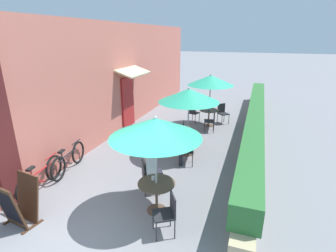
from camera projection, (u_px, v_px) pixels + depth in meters
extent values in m
plane|color=gray|center=(86.00, 246.00, 4.89)|extent=(120.00, 120.00, 0.00)
cube|color=#C66B5B|center=(131.00, 75.00, 11.35)|extent=(0.24, 14.26, 4.20)
cube|color=maroon|center=(128.00, 102.00, 11.01)|extent=(0.08, 0.96, 2.10)
cube|color=beige|center=(133.00, 71.00, 10.49)|extent=(0.78, 1.80, 0.30)
cube|color=tan|center=(254.00, 130.00, 10.24)|extent=(0.44, 13.26, 0.45)
cube|color=#2D6B33|center=(255.00, 117.00, 10.08)|extent=(0.60, 12.60, 0.56)
cylinder|color=brown|center=(157.00, 210.00, 5.89)|extent=(0.44, 0.44, 0.02)
cylinder|color=brown|center=(157.00, 197.00, 5.78)|extent=(0.06, 0.06, 0.69)
cylinder|color=brown|center=(156.00, 183.00, 5.66)|extent=(0.81, 0.81, 0.02)
cylinder|color=#B7B7BC|center=(156.00, 168.00, 5.54)|extent=(0.04, 0.04, 2.13)
cone|color=#2DAD84|center=(155.00, 128.00, 5.24)|extent=(1.90, 1.90, 0.41)
sphere|color=#B7B7BC|center=(155.00, 117.00, 5.17)|extent=(0.07, 0.07, 0.07)
cube|color=#232328|center=(164.00, 215.00, 5.06)|extent=(0.55, 0.55, 0.04)
cube|color=#232328|center=(173.00, 204.00, 5.03)|extent=(0.23, 0.34, 0.42)
cylinder|color=#232328|center=(153.00, 220.00, 5.26)|extent=(0.02, 0.02, 0.45)
cylinder|color=#232328|center=(156.00, 232.00, 4.93)|extent=(0.02, 0.02, 0.45)
cylinder|color=#232328|center=(170.00, 217.00, 5.33)|extent=(0.02, 0.02, 0.45)
cylinder|color=#232328|center=(175.00, 229.00, 5.00)|extent=(0.02, 0.02, 0.45)
cube|color=#232328|center=(151.00, 176.00, 6.43)|extent=(0.55, 0.55, 0.04)
cube|color=#232328|center=(143.00, 169.00, 6.32)|extent=(0.23, 0.34, 0.42)
cylinder|color=#232328|center=(160.00, 187.00, 6.38)|extent=(0.02, 0.02, 0.45)
cylinder|color=#232328|center=(157.00, 180.00, 6.71)|extent=(0.02, 0.02, 0.45)
cylinder|color=#232328|center=(145.00, 189.00, 6.30)|extent=(0.02, 0.02, 0.45)
cylinder|color=#232328|center=(143.00, 181.00, 6.63)|extent=(0.02, 0.02, 0.45)
cylinder|color=#23232D|center=(159.00, 185.00, 6.47)|extent=(0.11, 0.11, 0.47)
cylinder|color=#23232D|center=(158.00, 181.00, 6.61)|extent=(0.11, 0.11, 0.47)
cube|color=#23232D|center=(155.00, 173.00, 6.42)|extent=(0.46, 0.44, 0.12)
cube|color=white|center=(150.00, 164.00, 6.32)|extent=(0.37, 0.40, 0.50)
sphere|color=tan|center=(150.00, 150.00, 6.20)|extent=(0.20, 0.20, 0.20)
cylinder|color=white|center=(153.00, 178.00, 5.76)|extent=(0.07, 0.07, 0.09)
cylinder|color=brown|center=(187.00, 153.00, 8.70)|extent=(0.44, 0.44, 0.02)
cylinder|color=brown|center=(188.00, 144.00, 8.59)|extent=(0.06, 0.06, 0.69)
cylinder|color=brown|center=(188.00, 134.00, 8.48)|extent=(0.81, 0.81, 0.02)
cylinder|color=#B7B7BC|center=(188.00, 123.00, 8.36)|extent=(0.04, 0.04, 2.13)
cone|color=#2DAD84|center=(189.00, 95.00, 8.06)|extent=(1.90, 1.90, 0.41)
sphere|color=#B7B7BC|center=(189.00, 88.00, 7.99)|extent=(0.07, 0.07, 0.07)
cube|color=#232328|center=(187.00, 151.00, 7.86)|extent=(0.48, 0.48, 0.04)
cube|color=#232328|center=(193.00, 144.00, 7.77)|extent=(0.11, 0.38, 0.42)
cylinder|color=#232328|center=(181.00, 155.00, 8.12)|extent=(0.02, 0.02, 0.45)
cylinder|color=#232328|center=(180.00, 160.00, 7.78)|extent=(0.02, 0.02, 0.45)
cylinder|color=#232328|center=(193.00, 155.00, 8.08)|extent=(0.02, 0.02, 0.45)
cylinder|color=#232328|center=(192.00, 160.00, 7.74)|extent=(0.02, 0.02, 0.45)
cylinder|color=#23232D|center=(181.00, 156.00, 8.02)|extent=(0.11, 0.11, 0.47)
cylinder|color=#23232D|center=(181.00, 158.00, 7.87)|extent=(0.11, 0.11, 0.47)
cube|color=#23232D|center=(184.00, 148.00, 7.84)|extent=(0.42, 0.37, 0.12)
cube|color=#282D38|center=(188.00, 140.00, 7.75)|extent=(0.29, 0.38, 0.50)
sphere|color=tan|center=(187.00, 129.00, 7.63)|extent=(0.20, 0.20, 0.20)
cube|color=#232328|center=(188.00, 133.00, 9.26)|extent=(0.48, 0.48, 0.04)
cube|color=#232328|center=(183.00, 127.00, 9.21)|extent=(0.11, 0.38, 0.42)
cylinder|color=#232328|center=(193.00, 141.00, 9.15)|extent=(0.02, 0.02, 0.45)
cylinder|color=#232328|center=(193.00, 137.00, 9.49)|extent=(0.02, 0.02, 0.45)
cylinder|color=#232328|center=(183.00, 141.00, 9.18)|extent=(0.02, 0.02, 0.45)
cylinder|color=#232328|center=(184.00, 137.00, 9.52)|extent=(0.02, 0.02, 0.45)
cylinder|color=brown|center=(208.00, 125.00, 11.40)|extent=(0.44, 0.44, 0.02)
cylinder|color=brown|center=(209.00, 118.00, 11.28)|extent=(0.06, 0.06, 0.69)
cylinder|color=brown|center=(209.00, 110.00, 11.17)|extent=(0.81, 0.81, 0.02)
cylinder|color=#B7B7BC|center=(210.00, 102.00, 11.05)|extent=(0.04, 0.04, 2.13)
cone|color=#2DAD84|center=(211.00, 80.00, 10.75)|extent=(1.90, 1.90, 0.41)
sphere|color=#B7B7BC|center=(211.00, 75.00, 10.68)|extent=(0.07, 0.07, 0.07)
cube|color=#232328|center=(194.00, 113.00, 11.67)|extent=(0.50, 0.50, 0.04)
cube|color=#232328|center=(192.00, 109.00, 11.47)|extent=(0.37, 0.14, 0.42)
cylinder|color=#232328|center=(199.00, 117.00, 11.78)|extent=(0.02, 0.02, 0.45)
cylinder|color=#232328|center=(192.00, 116.00, 11.99)|extent=(0.02, 0.02, 0.45)
cylinder|color=#232328|center=(195.00, 119.00, 11.51)|extent=(0.02, 0.02, 0.45)
cylinder|color=#232328|center=(188.00, 118.00, 11.71)|extent=(0.02, 0.02, 0.45)
cube|color=#232328|center=(209.00, 121.00, 10.55)|extent=(0.48, 0.48, 0.04)
cube|color=#232328|center=(214.00, 116.00, 10.46)|extent=(0.11, 0.38, 0.42)
cylinder|color=#232328|center=(204.00, 125.00, 10.81)|extent=(0.02, 0.02, 0.45)
cylinder|color=#232328|center=(205.00, 128.00, 10.48)|extent=(0.02, 0.02, 0.45)
cylinder|color=#232328|center=(213.00, 125.00, 10.77)|extent=(0.02, 0.02, 0.45)
cylinder|color=#232328|center=(214.00, 128.00, 10.44)|extent=(0.02, 0.02, 0.45)
cube|color=#232328|center=(223.00, 114.00, 11.53)|extent=(0.57, 0.57, 0.04)
cube|color=#232328|center=(221.00, 108.00, 11.62)|extent=(0.30, 0.28, 0.42)
cylinder|color=#232328|center=(222.00, 120.00, 11.38)|extent=(0.02, 0.02, 0.45)
cylinder|color=#232328|center=(229.00, 119.00, 11.51)|extent=(0.02, 0.02, 0.45)
cylinder|color=#232328|center=(217.00, 118.00, 11.69)|extent=(0.02, 0.02, 0.45)
cylinder|color=#232328|center=(224.00, 117.00, 11.83)|extent=(0.02, 0.02, 0.45)
cylinder|color=teal|center=(208.00, 110.00, 11.01)|extent=(0.07, 0.07, 0.09)
torus|color=black|center=(54.00, 168.00, 7.08)|extent=(0.15, 0.68, 0.68)
torus|color=black|center=(26.00, 189.00, 6.09)|extent=(0.15, 0.68, 0.68)
cylinder|color=#B21E1E|center=(40.00, 171.00, 6.52)|extent=(0.15, 0.83, 0.04)
cylinder|color=#B21E1E|center=(36.00, 181.00, 6.41)|extent=(0.12, 0.61, 0.40)
cylinder|color=#B21E1E|center=(31.00, 173.00, 6.22)|extent=(0.04, 0.04, 0.24)
cube|color=black|center=(30.00, 169.00, 6.18)|extent=(0.13, 0.23, 0.05)
cylinder|color=#B21E1E|center=(51.00, 156.00, 6.92)|extent=(0.09, 0.46, 0.03)
torus|color=black|center=(78.00, 152.00, 8.00)|extent=(0.16, 0.68, 0.68)
torus|color=black|center=(58.00, 169.00, 7.01)|extent=(0.16, 0.68, 0.68)
cylinder|color=black|center=(68.00, 154.00, 7.44)|extent=(0.17, 0.83, 0.04)
cylinder|color=black|center=(65.00, 162.00, 7.32)|extent=(0.13, 0.61, 0.40)
cylinder|color=black|center=(62.00, 155.00, 7.13)|extent=(0.04, 0.04, 0.24)
cube|color=black|center=(61.00, 151.00, 7.09)|extent=(0.13, 0.23, 0.05)
cylinder|color=black|center=(76.00, 142.00, 7.84)|extent=(0.10, 0.46, 0.03)
cube|color=#422819|center=(28.00, 197.00, 5.50)|extent=(0.67, 0.32, 1.02)
cube|color=black|center=(28.00, 196.00, 5.51)|extent=(0.54, 0.24, 0.77)
cube|color=#422819|center=(9.00, 207.00, 5.17)|extent=(0.67, 0.32, 1.02)
cube|color=black|center=(8.00, 207.00, 5.14)|extent=(0.54, 0.24, 0.77)
cube|color=#422819|center=(33.00, 227.00, 5.37)|extent=(0.13, 0.48, 0.02)
cube|color=#422819|center=(14.00, 218.00, 5.63)|extent=(0.13, 0.48, 0.02)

